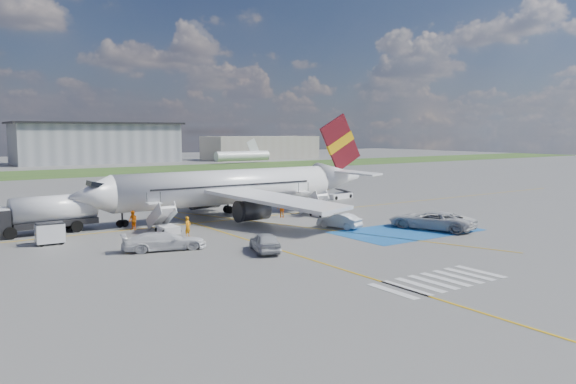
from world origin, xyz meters
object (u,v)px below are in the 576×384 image
object	(u,v)px
airliner	(239,186)
van_white_b	(164,238)
fuel_tanker	(40,218)
belt_loader	(339,196)
van_white_a	(431,217)
car_silver_b	(339,221)
car_silver_a	(265,242)
gpu_cart	(50,235)

from	to	relation	value
airliner	van_white_b	bearing A→B (deg)	-137.90
fuel_tanker	van_white_b	world-z (taller)	fuel_tanker
belt_loader	van_white_a	world-z (taller)	van_white_a
belt_loader	fuel_tanker	bearing A→B (deg)	174.57
belt_loader	car_silver_b	world-z (taller)	car_silver_b
car_silver_a	van_white_b	size ratio (longest dim) A/B	0.93
car_silver_b	belt_loader	bearing A→B (deg)	-148.44
gpu_cart	car_silver_b	world-z (taller)	gpu_cart
fuel_tanker	gpu_cart	bearing A→B (deg)	-97.07
belt_loader	car_silver_a	world-z (taller)	car_silver_a
fuel_tanker	car_silver_a	xyz separation A→B (m)	(13.28, -18.78, -0.70)
airliner	van_white_b	distance (m)	19.38
airliner	gpu_cart	distance (m)	22.20
gpu_cart	car_silver_a	world-z (taller)	gpu_cart
car_silver_a	fuel_tanker	bearing A→B (deg)	-35.28
belt_loader	car_silver_a	distance (m)	37.32
fuel_tanker	car_silver_a	size ratio (longest dim) A/B	2.28
fuel_tanker	car_silver_b	distance (m)	28.74
fuel_tanker	belt_loader	size ratio (longest dim) A/B	2.08
car_silver_b	van_white_b	bearing A→B (deg)	-18.62
gpu_cart	van_white_b	size ratio (longest dim) A/B	0.46
belt_loader	van_white_a	xyz separation A→B (m)	(-8.94, -24.92, 0.84)
fuel_tanker	belt_loader	world-z (taller)	fuel_tanker
fuel_tanker	van_white_b	xyz separation A→B (m)	(6.87, -13.58, -0.51)
car_silver_a	van_white_b	world-z (taller)	van_white_b
fuel_tanker	belt_loader	xyz separation A→B (m)	(41.41, 5.74, -1.13)
car_silver_a	gpu_cart	bearing A→B (deg)	-24.10
gpu_cart	car_silver_a	xyz separation A→B (m)	(13.58, -12.92, -0.06)
airliner	belt_loader	bearing A→B (deg)	17.57
airliner	car_silver_a	world-z (taller)	airliner
belt_loader	van_white_a	distance (m)	26.49
gpu_cart	van_white_a	size ratio (longest dim) A/B	0.36
van_white_a	car_silver_b	bearing A→B (deg)	-55.75
belt_loader	airliner	bearing A→B (deg)	-175.74
fuel_tanker	van_white_b	bearing A→B (deg)	-67.26
gpu_cart	car_silver_a	bearing A→B (deg)	-41.43
gpu_cart	van_white_b	bearing A→B (deg)	-44.95
gpu_cart	fuel_tanker	bearing A→B (deg)	89.16
airliner	belt_loader	distance (m)	21.49
gpu_cart	van_white_a	xyz separation A→B (m)	(32.78, -13.32, 0.36)
airliner	car_silver_b	world-z (taller)	airliner
airliner	car_silver_a	xyz separation A→B (m)	(-7.85, -18.10, -2.60)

